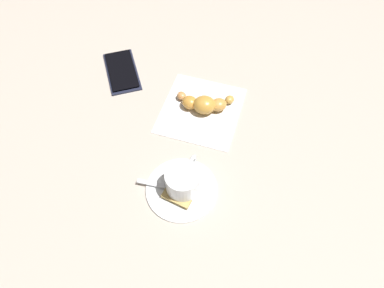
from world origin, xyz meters
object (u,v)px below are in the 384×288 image
(teaspoon, at_px, (179,189))
(napkin, at_px, (201,110))
(croissant, at_px, (205,104))
(cell_phone, at_px, (122,71))
(saucer, at_px, (182,189))
(sugar_packet, at_px, (175,198))
(espresso_cup, at_px, (183,181))

(teaspoon, bearing_deg, napkin, 173.29)
(croissant, xyz_separation_m, cell_phone, (-0.10, -0.22, -0.02))
(teaspoon, height_order, napkin, teaspoon)
(napkin, relative_size, croissant, 1.33)
(saucer, height_order, napkin, saucer)
(sugar_packet, bearing_deg, teaspoon, 99.16)
(sugar_packet, bearing_deg, croissant, 102.26)
(croissant, distance_m, cell_phone, 0.24)
(teaspoon, relative_size, croissant, 0.90)
(croissant, bearing_deg, saucer, -7.31)
(espresso_cup, relative_size, teaspoon, 0.73)
(espresso_cup, height_order, croissant, espresso_cup)
(teaspoon, xyz_separation_m, sugar_packet, (0.02, -0.00, 0.00))
(saucer, height_order, espresso_cup, espresso_cup)
(cell_phone, bearing_deg, croissant, 65.47)
(espresso_cup, xyz_separation_m, cell_phone, (-0.31, -0.19, -0.03))
(sugar_packet, height_order, napkin, sugar_packet)
(espresso_cup, bearing_deg, teaspoon, -50.97)
(espresso_cup, bearing_deg, saucer, -54.18)
(saucer, height_order, teaspoon, teaspoon)
(cell_phone, bearing_deg, saucer, 31.22)
(sugar_packet, bearing_deg, saucer, 89.89)
(saucer, distance_m, espresso_cup, 0.03)
(espresso_cup, distance_m, teaspoon, 0.03)
(espresso_cup, xyz_separation_m, sugar_packet, (0.03, -0.01, -0.02))
(espresso_cup, height_order, teaspoon, espresso_cup)
(cell_phone, bearing_deg, sugar_packet, 28.06)
(napkin, distance_m, cell_phone, 0.23)
(saucer, xyz_separation_m, teaspoon, (0.00, -0.01, 0.01))
(teaspoon, distance_m, napkin, 0.21)
(cell_phone, bearing_deg, teaspoon, 30.13)
(croissant, relative_size, cell_phone, 0.87)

